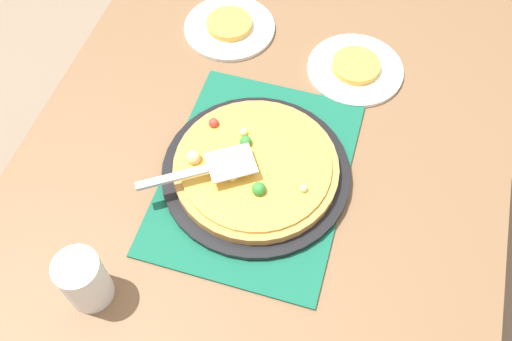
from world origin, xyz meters
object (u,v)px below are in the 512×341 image
object	(u,v)px
pizza	(255,167)
plate_near_left	(229,28)
cup_near	(84,280)
served_slice_right	(356,66)
pizza_server	(207,169)
served_slice_left	(229,24)
pizza_pan	(256,172)
plate_far_right	(355,69)

from	to	relation	value
pizza	plate_near_left	bearing A→B (deg)	-155.00
plate_near_left	cup_near	xyz separation A→B (m)	(0.71, -0.03, 0.06)
served_slice_right	pizza_server	size ratio (longest dim) A/B	0.51
pizza	pizza_server	world-z (taller)	pizza_server
plate_near_left	served_slice_left	distance (m)	0.01
pizza_pan	cup_near	bearing A→B (deg)	-33.51
pizza_pan	served_slice_right	size ratio (longest dim) A/B	3.45
served_slice_left	served_slice_right	xyz separation A→B (m)	(0.05, 0.32, 0.00)
pizza	plate_near_left	distance (m)	0.43
pizza_server	plate_far_right	bearing A→B (deg)	150.69
served_slice_left	cup_near	size ratio (longest dim) A/B	0.92
plate_near_left	plate_far_right	world-z (taller)	same
cup_near	plate_far_right	bearing A→B (deg)	151.99
pizza	pizza_server	distance (m)	0.10
pizza	plate_far_right	xyz separation A→B (m)	(-0.34, 0.14, -0.03)
served_slice_right	pizza	bearing A→B (deg)	-22.42
served_slice_left	cup_near	distance (m)	0.71
pizza_server	served_slice_left	bearing A→B (deg)	-167.22
pizza	plate_near_left	xyz separation A→B (m)	(-0.39, -0.18, -0.03)
served_slice_left	cup_near	bearing A→B (deg)	-2.53
plate_near_left	pizza_server	world-z (taller)	pizza_server
plate_far_right	pizza	bearing A→B (deg)	-22.42
pizza	served_slice_left	bearing A→B (deg)	-155.00
plate_near_left	pizza	bearing A→B (deg)	25.00
pizza	served_slice_left	distance (m)	0.43
cup_near	served_slice_left	bearing A→B (deg)	177.47
pizza_pan	cup_near	distance (m)	0.39
plate_far_right	plate_near_left	bearing A→B (deg)	-98.35
plate_far_right	served_slice_right	size ratio (longest dim) A/B	2.00
served_slice_right	pizza_server	world-z (taller)	pizza_server
plate_far_right	served_slice_right	xyz separation A→B (m)	(0.00, 0.00, 0.01)
pizza	pizza_server	bearing A→B (deg)	-56.43
plate_far_right	served_slice_left	world-z (taller)	served_slice_left
pizza_pan	pizza_server	bearing A→B (deg)	-56.75
cup_near	pizza	bearing A→B (deg)	146.65
served_slice_left	cup_near	xyz separation A→B (m)	(0.71, -0.03, 0.04)
plate_near_left	plate_far_right	bearing A→B (deg)	81.65
plate_near_left	pizza_pan	bearing A→B (deg)	25.22
plate_far_right	pizza_server	xyz separation A→B (m)	(0.39, -0.22, 0.06)
pizza_pan	pizza_server	world-z (taller)	pizza_server
pizza_pan	cup_near	world-z (taller)	cup_near
plate_far_right	served_slice_left	xyz separation A→B (m)	(-0.05, -0.32, 0.01)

